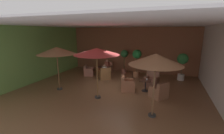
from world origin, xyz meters
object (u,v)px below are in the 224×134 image
(potted_tree_left_corner, at_px, (182,62))
(potted_tree_mid_right, at_px, (137,59))
(patio_umbrella_tall_red, at_px, (97,52))
(potted_tree_mid_left, at_px, (124,57))
(patio_umbrella_near_wall, at_px, (156,60))
(patron_by_window, at_px, (104,69))
(armchair_front_left_north, at_px, (159,92))
(armchair_front_left_east, at_px, (152,81))
(patio_umbrella_center_beige, at_px, (57,51))
(patron_blue_shirt, at_px, (107,64))
(armchair_front_right_south, at_px, (107,69))
(armchair_front_left_south, at_px, (127,85))
(cafe_table_front_left, at_px, (146,83))
(cafe_table_front_right, at_px, (101,69))
(armchair_front_right_east, at_px, (105,75))
(armchair_front_right_north, at_px, (89,72))
(iced_drink_cup, at_px, (147,79))

(potted_tree_left_corner, xyz_separation_m, potted_tree_mid_right, (-3.18, -0.38, 0.10))
(potted_tree_left_corner, relative_size, potted_tree_mid_right, 0.91)
(patio_umbrella_tall_red, xyz_separation_m, potted_tree_mid_left, (-0.09, 5.27, -1.10))
(patio_umbrella_near_wall, distance_m, patron_by_window, 5.87)
(armchair_front_left_north, relative_size, armchair_front_left_east, 1.13)
(patio_umbrella_center_beige, distance_m, patron_by_window, 3.77)
(patron_blue_shirt, bearing_deg, potted_tree_left_corner, -0.29)
(armchair_front_left_east, height_order, armchair_front_right_south, armchair_front_right_south)
(armchair_front_left_south, xyz_separation_m, potted_tree_mid_left, (-1.28, 3.72, 1.03))
(potted_tree_mid_right, bearing_deg, patron_blue_shirt, 171.11)
(potted_tree_left_corner, bearing_deg, patron_by_window, -162.59)
(cafe_table_front_left, xyz_separation_m, cafe_table_front_right, (-3.84, 2.10, 0.08))
(patio_umbrella_near_wall, relative_size, potted_tree_mid_right, 1.23)
(patio_umbrella_near_wall, xyz_separation_m, patron_by_window, (-3.91, 4.05, -1.67))
(armchair_front_left_north, distance_m, patio_umbrella_tall_red, 3.89)
(patio_umbrella_tall_red, bearing_deg, armchair_front_right_east, 106.94)
(armchair_front_right_north, bearing_deg, cafe_table_front_left, -19.99)
(armchair_front_right_north, distance_m, patron_by_window, 1.65)
(cafe_table_front_left, xyz_separation_m, armchair_front_right_east, (-3.19, 1.33, -0.14))
(patio_umbrella_tall_red, relative_size, patio_umbrella_near_wall, 1.01)
(armchair_front_right_east, relative_size, armchair_front_right_south, 1.14)
(potted_tree_left_corner, distance_m, iced_drink_cup, 3.63)
(potted_tree_mid_right, distance_m, iced_drink_cup, 2.91)
(iced_drink_cup, bearing_deg, potted_tree_mid_right, 114.19)
(cafe_table_front_left, bearing_deg, armchair_front_right_north, 160.01)
(patio_umbrella_tall_red, xyz_separation_m, patron_blue_shirt, (-1.49, 4.90, -1.70))
(armchair_front_right_north, xyz_separation_m, patio_umbrella_tall_red, (2.55, -3.58, 2.15))
(armchair_front_right_north, distance_m, potted_tree_mid_left, 3.16)
(patron_by_window, bearing_deg, patron_blue_shirt, 106.29)
(patio_umbrella_near_wall, bearing_deg, patron_by_window, 133.97)
(patio_umbrella_near_wall, bearing_deg, patio_umbrella_center_beige, 168.85)
(cafe_table_front_left, distance_m, armchair_front_left_east, 1.08)
(armchair_front_left_east, relative_size, patio_umbrella_tall_red, 0.36)
(potted_tree_left_corner, bearing_deg, patio_umbrella_center_beige, -146.66)
(armchair_front_right_south, xyz_separation_m, patron_blue_shirt, (-0.01, -0.04, 0.42))
(potted_tree_mid_left, bearing_deg, patron_blue_shirt, -165.44)
(cafe_table_front_right, bearing_deg, iced_drink_cup, -27.56)
(patio_umbrella_center_beige, relative_size, potted_tree_left_corner, 1.33)
(patio_umbrella_near_wall, height_order, potted_tree_left_corner, patio_umbrella_near_wall)
(armchair_front_left_north, bearing_deg, patron_by_window, 152.93)
(potted_tree_mid_right, bearing_deg, armchair_front_left_north, -60.13)
(armchair_front_left_east, relative_size, armchair_front_right_north, 0.98)
(cafe_table_front_right, distance_m, armchair_front_right_north, 1.03)
(patio_umbrella_near_wall, bearing_deg, armchair_front_right_east, 134.00)
(patio_umbrella_center_beige, bearing_deg, armchair_front_right_east, 59.31)
(armchair_front_left_south, bearing_deg, potted_tree_mid_right, 91.46)
(armchair_front_right_south, distance_m, potted_tree_mid_right, 2.85)
(cafe_table_front_left, relative_size, patio_umbrella_center_beige, 0.26)
(cafe_table_front_right, bearing_deg, armchair_front_left_south, -40.48)
(cafe_table_front_right, relative_size, patio_umbrella_center_beige, 0.30)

